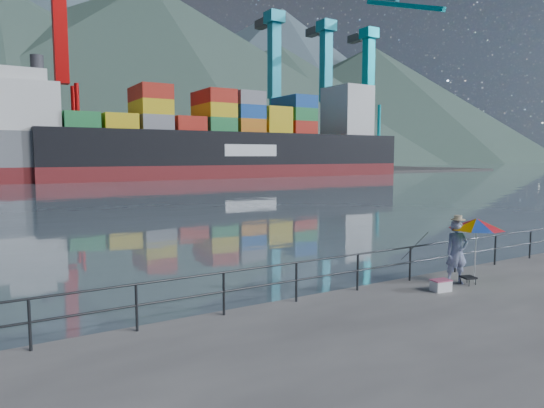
# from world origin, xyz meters

# --- Properties ---
(ground) EXTENTS (24.00, 11.00, 0.50)m
(ground) POSITION_xyz_m (0.00, -3.50, -0.25)
(ground) COLOR slate
(ground) RESTS_ON ground
(harbor_water) EXTENTS (500.00, 280.00, 0.00)m
(harbor_water) POSITION_xyz_m (0.00, 130.00, 0.00)
(harbor_water) COLOR slate
(harbor_water) RESTS_ON ground
(far_dock) EXTENTS (200.00, 40.00, 0.40)m
(far_dock) POSITION_xyz_m (10.00, 93.00, 0.00)
(far_dock) COLOR #514F4C
(far_dock) RESTS_ON ground
(guardrail) EXTENTS (22.00, 0.06, 1.03)m
(guardrail) POSITION_xyz_m (0.00, 1.70, 0.52)
(guardrail) COLOR #2D3033
(guardrail) RESTS_ON ground
(mountains) EXTENTS (600.00, 332.80, 80.00)m
(mountains) POSITION_xyz_m (38.82, 207.75, 35.55)
(mountains) COLOR #385147
(mountains) RESTS_ON ground
(port_cranes) EXTENTS (116.00, 28.00, 38.40)m
(port_cranes) POSITION_xyz_m (31.00, 84.00, 16.00)
(port_cranes) COLOR #CD2D48
(port_cranes) RESTS_ON ground
(container_stacks) EXTENTS (58.00, 5.40, 7.80)m
(container_stacks) POSITION_xyz_m (30.52, 93.50, 3.25)
(container_stacks) COLOR #267F3F
(container_stacks) RESTS_ON ground
(fisherman) EXTENTS (0.77, 0.64, 1.83)m
(fisherman) POSITION_xyz_m (3.88, 0.79, 0.91)
(fisherman) COLOR #34488B
(fisherman) RESTS_ON ground
(beach_umbrella) EXTENTS (1.93, 1.93, 1.87)m
(beach_umbrella) POSITION_xyz_m (4.45, 0.60, 1.71)
(beach_umbrella) COLOR white
(beach_umbrella) RESTS_ON ground
(folding_stool) EXTENTS (0.44, 0.44, 0.23)m
(folding_stool) POSITION_xyz_m (4.09, 0.53, 0.12)
(folding_stool) COLOR black
(folding_stool) RESTS_ON ground
(cooler_bag) EXTENTS (0.54, 0.40, 0.28)m
(cooler_bag) POSITION_xyz_m (2.89, 0.48, 0.14)
(cooler_bag) COLOR white
(cooler_bag) RESTS_ON ground
(fishing_rod) EXTENTS (0.60, 1.58, 1.18)m
(fishing_rod) POSITION_xyz_m (3.53, 2.06, 0.00)
(fishing_rod) COLOR black
(fishing_rod) RESTS_ON ground
(container_ship) EXTENTS (67.01, 11.17, 18.10)m
(container_ship) POSITION_xyz_m (33.66, 70.68, 5.78)
(container_ship) COLOR maroon
(container_ship) RESTS_ON ground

